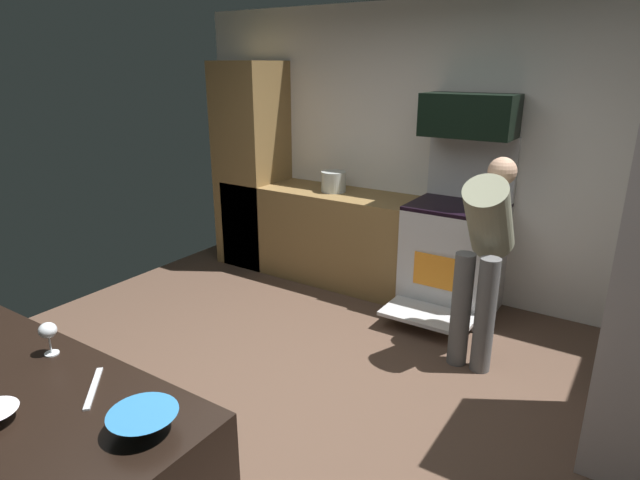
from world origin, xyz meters
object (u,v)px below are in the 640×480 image
object	(u,v)px
oven_range	(454,254)
microwave	(469,115)
stock_pot	(333,182)
wine_glass_near	(48,332)
person_cook	(484,248)
mixing_bowl_small	(144,422)

from	to	relation	value
oven_range	microwave	distance (m)	1.17
microwave	stock_pot	world-z (taller)	microwave
microwave	stock_pot	xyz separation A→B (m)	(-1.24, -0.08, -0.68)
wine_glass_near	stock_pot	xyz separation A→B (m)	(-0.58, 3.21, -0.01)
microwave	wine_glass_near	size ratio (longest dim) A/B	5.05
oven_range	person_cook	world-z (taller)	oven_range
mixing_bowl_small	stock_pot	size ratio (longest dim) A/B	0.99
person_cook	mixing_bowl_small	distance (m)	2.61
oven_range	microwave	world-z (taller)	microwave
stock_pot	oven_range	bearing A→B (deg)	-0.70
microwave	stock_pot	size ratio (longest dim) A/B	3.12
oven_range	mixing_bowl_small	size ratio (longest dim) A/B	6.37
mixing_bowl_small	wine_glass_near	size ratio (longest dim) A/B	1.61
mixing_bowl_small	person_cook	bearing A→B (deg)	81.82
person_cook	stock_pot	world-z (taller)	person_cook
stock_pot	person_cook	bearing A→B (deg)	-23.67
oven_range	stock_pot	bearing A→B (deg)	179.30
person_cook	oven_range	bearing A→B (deg)	121.79
person_cook	stock_pot	distance (m)	1.85
microwave	mixing_bowl_small	bearing A→B (deg)	-88.70
person_cook	wine_glass_near	world-z (taller)	person_cook
person_cook	mixing_bowl_small	world-z (taller)	person_cook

